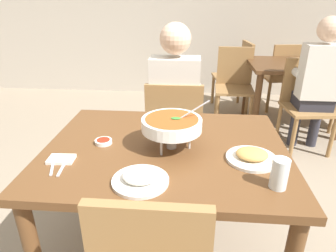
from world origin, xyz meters
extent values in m
cube|color=brown|center=(0.00, 0.00, 0.74)|extent=(1.24, 0.96, 0.04)
cylinder|color=brown|center=(-0.56, 0.42, 0.36)|extent=(0.07, 0.07, 0.72)
cylinder|color=brown|center=(0.56, 0.42, 0.36)|extent=(0.07, 0.07, 0.72)
cube|color=olive|center=(0.00, 0.86, 0.43)|extent=(0.44, 0.44, 0.03)
cube|color=olive|center=(0.00, 0.66, 0.68)|extent=(0.42, 0.04, 0.45)
cylinder|color=olive|center=(0.19, 1.05, 0.21)|extent=(0.04, 0.04, 0.42)
cylinder|color=olive|center=(-0.19, 1.05, 0.21)|extent=(0.04, 0.04, 0.42)
cylinder|color=olive|center=(0.19, 0.67, 0.21)|extent=(0.04, 0.04, 0.42)
cylinder|color=olive|center=(-0.19, 0.67, 0.21)|extent=(0.04, 0.04, 0.42)
cylinder|color=#2D2D38|center=(0.10, 0.88, 0.23)|extent=(0.10, 0.10, 0.45)
cylinder|color=#2D2D38|center=(-0.10, 0.88, 0.23)|extent=(0.10, 0.10, 0.45)
cube|color=#2D2D38|center=(0.00, 0.84, 0.51)|extent=(0.32, 0.32, 0.12)
cube|color=beige|center=(0.00, 0.76, 0.82)|extent=(0.36, 0.20, 0.50)
sphere|color=beige|center=(0.00, 0.76, 1.20)|extent=(0.22, 0.22, 0.22)
cylinder|color=beige|center=(0.16, 0.96, 0.77)|extent=(0.08, 0.28, 0.08)
cylinder|color=beige|center=(-0.16, 0.96, 0.77)|extent=(0.08, 0.28, 0.08)
cylinder|color=silver|center=(0.12, -0.01, 0.81)|extent=(0.01, 0.01, 0.10)
cylinder|color=silver|center=(-0.01, 0.07, 0.81)|extent=(0.01, 0.01, 0.10)
cylinder|color=silver|center=(-0.01, -0.08, 0.81)|extent=(0.01, 0.01, 0.10)
torus|color=silver|center=(0.03, -0.01, 0.86)|extent=(0.21, 0.21, 0.01)
cylinder|color=#B2B2B7|center=(0.03, -0.01, 0.78)|extent=(0.05, 0.05, 0.04)
cone|color=orange|center=(0.03, -0.01, 0.81)|extent=(0.02, 0.02, 0.04)
cylinder|color=white|center=(0.03, -0.01, 0.89)|extent=(0.30, 0.30, 0.06)
cylinder|color=#994C1E|center=(0.03, -0.01, 0.92)|extent=(0.26, 0.26, 0.01)
ellipsoid|color=#388433|center=(0.05, -0.01, 0.93)|extent=(0.05, 0.03, 0.01)
cylinder|color=silver|center=(0.12, 0.01, 0.95)|extent=(0.18, 0.01, 0.13)
cylinder|color=white|center=(-0.08, -0.32, 0.77)|extent=(0.24, 0.24, 0.01)
ellipsoid|color=white|center=(-0.08, -0.32, 0.80)|extent=(0.15, 0.13, 0.04)
cylinder|color=white|center=(0.42, -0.10, 0.77)|extent=(0.24, 0.24, 0.01)
ellipsoid|color=tan|center=(0.42, -0.10, 0.80)|extent=(0.15, 0.13, 0.04)
cylinder|color=white|center=(-0.33, 0.01, 0.77)|extent=(0.09, 0.09, 0.02)
cylinder|color=maroon|center=(-0.33, 0.01, 0.78)|extent=(0.07, 0.07, 0.01)
cube|color=white|center=(-0.48, -0.18, 0.77)|extent=(0.12, 0.09, 0.02)
cube|color=silver|center=(-0.50, -0.23, 0.77)|extent=(0.07, 0.16, 0.01)
cube|color=silver|center=(-0.45, -0.23, 0.77)|extent=(0.03, 0.17, 0.01)
cylinder|color=silver|center=(0.49, -0.31, 0.83)|extent=(0.07, 0.07, 0.13)
cylinder|color=gold|center=(0.49, -0.31, 0.81)|extent=(0.06, 0.06, 0.08)
cube|color=#51331C|center=(1.27, 2.09, 0.74)|extent=(1.00, 0.80, 0.04)
cylinder|color=#51331C|center=(0.83, 1.75, 0.36)|extent=(0.07, 0.07, 0.72)
cylinder|color=#51331C|center=(0.83, 2.43, 0.36)|extent=(0.07, 0.07, 0.72)
cylinder|color=#51331C|center=(1.71, 2.43, 0.36)|extent=(0.07, 0.07, 0.72)
cylinder|color=olive|center=(1.72, 2.29, 0.21)|extent=(0.04, 0.04, 0.42)
cylinder|color=olive|center=(1.72, 1.91, 0.21)|extent=(0.04, 0.04, 0.42)
cube|color=olive|center=(1.28, 1.51, 0.43)|extent=(0.49, 0.49, 0.03)
cube|color=olive|center=(1.26, 1.71, 0.68)|extent=(0.42, 0.09, 0.45)
cylinder|color=olive|center=(1.11, 1.30, 0.21)|extent=(0.04, 0.04, 0.42)
cylinder|color=olive|center=(1.49, 1.34, 0.21)|extent=(0.04, 0.04, 0.42)
cylinder|color=olive|center=(1.07, 1.68, 0.21)|extent=(0.04, 0.04, 0.42)
cylinder|color=olive|center=(1.45, 1.72, 0.21)|extent=(0.04, 0.04, 0.42)
cube|color=olive|center=(1.31, 2.73, 0.43)|extent=(0.49, 0.49, 0.03)
cube|color=olive|center=(1.34, 2.53, 0.68)|extent=(0.42, 0.09, 0.45)
cylinder|color=olive|center=(1.48, 2.94, 0.21)|extent=(0.04, 0.04, 0.42)
cylinder|color=olive|center=(1.10, 2.89, 0.21)|extent=(0.04, 0.04, 0.42)
cylinder|color=olive|center=(1.52, 2.56, 0.21)|extent=(0.04, 0.04, 0.42)
cylinder|color=olive|center=(1.15, 2.52, 0.21)|extent=(0.04, 0.04, 0.42)
cube|color=olive|center=(0.64, 2.67, 0.43)|extent=(0.50, 0.50, 0.03)
cube|color=olive|center=(0.84, 2.70, 0.68)|extent=(0.10, 0.42, 0.45)
cylinder|color=olive|center=(0.43, 2.83, 0.21)|extent=(0.04, 0.04, 0.42)
cylinder|color=olive|center=(0.48, 2.46, 0.21)|extent=(0.04, 0.04, 0.42)
cylinder|color=olive|center=(0.80, 2.89, 0.21)|extent=(0.04, 0.04, 0.42)
cylinder|color=olive|center=(0.86, 2.51, 0.21)|extent=(0.04, 0.04, 0.42)
cube|color=olive|center=(0.63, 2.11, 0.43)|extent=(0.46, 0.46, 0.03)
cube|color=olive|center=(0.64, 2.31, 0.68)|extent=(0.42, 0.06, 0.45)
cylinder|color=olive|center=(0.43, 1.93, 0.21)|extent=(0.04, 0.04, 0.42)
cylinder|color=olive|center=(0.81, 1.91, 0.21)|extent=(0.04, 0.04, 0.42)
cylinder|color=olive|center=(0.45, 2.30, 0.21)|extent=(0.04, 0.04, 0.42)
cylinder|color=olive|center=(0.83, 2.29, 0.21)|extent=(0.04, 0.04, 0.42)
cylinder|color=#2D2D38|center=(1.41, 1.58, 0.23)|extent=(0.10, 0.10, 0.45)
cylinder|color=#2D2D38|center=(1.21, 1.58, 0.23)|extent=(0.10, 0.10, 0.45)
cube|color=#2D2D38|center=(1.31, 1.54, 0.51)|extent=(0.32, 0.32, 0.12)
cube|color=beige|center=(1.31, 1.46, 0.82)|extent=(0.36, 0.20, 0.50)
sphere|color=beige|center=(1.31, 1.46, 1.20)|extent=(0.22, 0.22, 0.22)
cylinder|color=beige|center=(1.47, 1.66, 0.77)|extent=(0.08, 0.28, 0.08)
cylinder|color=beige|center=(1.15, 1.66, 0.77)|extent=(0.08, 0.28, 0.08)
camera|label=1|loc=(0.12, -1.35, 1.49)|focal=31.82mm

